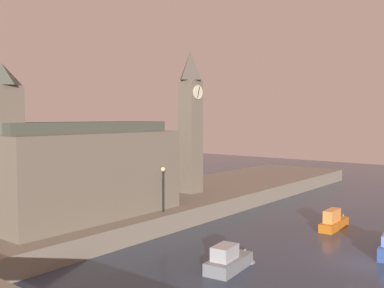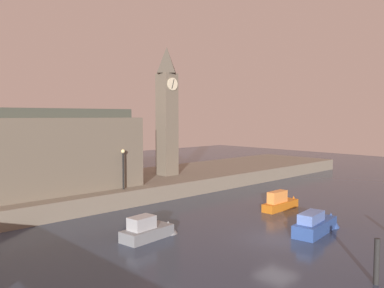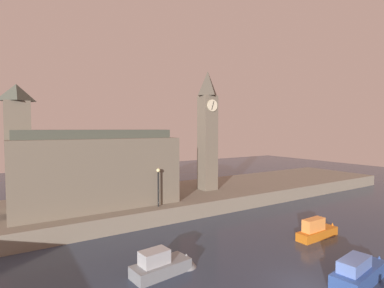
# 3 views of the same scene
# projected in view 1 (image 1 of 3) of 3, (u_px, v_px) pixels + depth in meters

# --- Properties ---
(ground_plane) EXTENTS (120.00, 120.00, 0.00)m
(ground_plane) POSITION_uv_depth(u_px,v_px,m) (363.00, 264.00, 27.37)
(ground_plane) COLOR #2D384C
(far_embankment) EXTENTS (70.00, 12.00, 1.50)m
(far_embankment) POSITION_uv_depth(u_px,v_px,m) (137.00, 210.00, 39.81)
(far_embankment) COLOR slate
(far_embankment) RESTS_ON ground
(clock_tower) EXTENTS (1.99, 2.05, 14.14)m
(clock_tower) POSITION_uv_depth(u_px,v_px,m) (190.00, 120.00, 44.08)
(clock_tower) COLOR #6B6051
(clock_tower) RESTS_ON far_embankment
(parliament_hall) EXTENTS (14.84, 6.54, 11.06)m
(parliament_hall) POSITION_uv_depth(u_px,v_px,m) (80.00, 170.00, 33.46)
(parliament_hall) COLOR #6B6051
(parliament_hall) RESTS_ON far_embankment
(streetlamp) EXTENTS (0.36, 0.36, 3.62)m
(streetlamp) POSITION_uv_depth(u_px,v_px,m) (163.00, 184.00, 35.22)
(streetlamp) COLOR black
(streetlamp) RESTS_ON far_embankment
(boat_patrol_orange) EXTENTS (4.62, 1.17, 1.80)m
(boat_patrol_orange) POSITION_uv_depth(u_px,v_px,m) (335.00, 221.00, 36.08)
(boat_patrol_orange) COLOR orange
(boat_patrol_orange) RESTS_ON ground
(boat_cruiser_grey) EXTENTS (4.45, 1.93, 1.62)m
(boat_cruiser_grey) POSITION_uv_depth(u_px,v_px,m) (232.00, 259.00, 26.54)
(boat_cruiser_grey) COLOR gray
(boat_cruiser_grey) RESTS_ON ground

